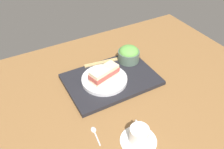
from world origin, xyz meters
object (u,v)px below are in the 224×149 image
salad_bowl (129,54)px  teaspoon (94,131)px  sandwich_near (109,70)px  chopsticks_pair (102,62)px  sandwich_far (99,76)px  coffee_cup (139,136)px  sandwich_plate (104,79)px

salad_bowl → teaspoon: (34.15, 30.77, -5.46)cm
sandwich_near → chopsticks_pair: (-2.65, -11.98, -4.08)cm
sandwich_far → salad_bowl: salad_bowl is taller
sandwich_near → coffee_cup: bearing=79.4°
chopsticks_pair → teaspoon: bearing=58.6°
sandwich_far → coffee_cup: bearing=88.9°
salad_bowl → teaspoon: 46.29cm
sandwich_plate → sandwich_near: sandwich_near is taller
salad_bowl → teaspoon: bearing=42.0°
sandwich_near → sandwich_far: 6.13cm
sandwich_far → chopsticks_pair: bearing=-121.6°
coffee_cup → teaspoon: 16.93cm
coffee_cup → teaspoon: coffee_cup is taller
sandwich_far → teaspoon: size_ratio=1.02×
chopsticks_pair → teaspoon: chopsticks_pair is taller
sandwich_plate → teaspoon: size_ratio=2.29×
sandwich_plate → chopsticks_pair: 14.06cm
sandwich_plate → coffee_cup: bearing=84.0°
sandwich_near → teaspoon: sandwich_near is taller
sandwich_far → teaspoon: bearing=58.7°
sandwich_near → salad_bowl: bearing=-153.8°
sandwich_far → teaspoon: (13.00, 21.41, -6.20)cm
sandwich_near → salad_bowl: 17.06cm
coffee_cup → teaspoon: bearing=-42.3°
sandwich_near → sandwich_plate: bearing=17.5°
salad_bowl → coffee_cup: 47.42cm
salad_bowl → coffee_cup: salad_bowl is taller
teaspoon → coffee_cup: bearing=137.7°
sandwich_plate → sandwich_far: 4.87cm
teaspoon → sandwich_plate: bearing=-125.5°
sandwich_plate → sandwich_near: bearing=-162.5°
sandwich_near → chopsticks_pair: sandwich_near is taller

